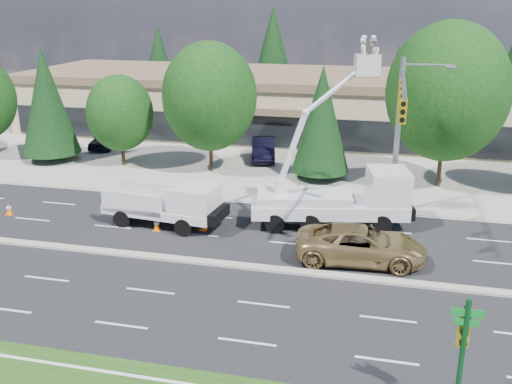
% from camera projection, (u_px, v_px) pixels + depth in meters
% --- Properties ---
extents(ground, '(140.00, 140.00, 0.00)m').
position_uv_depth(ground, '(177.00, 260.00, 27.48)').
color(ground, black).
rests_on(ground, ground).
extents(concrete_apron, '(140.00, 22.00, 0.01)m').
position_uv_depth(concrete_apron, '(266.00, 156.00, 45.94)').
color(concrete_apron, '#9C9B8E').
rests_on(concrete_apron, ground).
extents(road_median, '(120.00, 0.55, 0.12)m').
position_uv_depth(road_median, '(177.00, 259.00, 27.46)').
color(road_median, '#9C9B8E').
rests_on(road_median, ground).
extents(strip_mall, '(50.40, 15.40, 5.50)m').
position_uv_depth(strip_mall, '(288.00, 101.00, 54.25)').
color(strip_mall, tan).
rests_on(strip_mall, ground).
extents(tree_front_b, '(4.38, 4.38, 8.64)m').
position_uv_depth(tree_front_b, '(47.00, 101.00, 43.34)').
color(tree_front_b, '#332114').
rests_on(tree_front_b, ground).
extents(tree_front_c, '(4.93, 4.93, 6.84)m').
position_uv_depth(tree_front_c, '(120.00, 113.00, 42.24)').
color(tree_front_c, '#332114').
rests_on(tree_front_c, ground).
extents(tree_front_d, '(6.74, 6.74, 9.35)m').
position_uv_depth(tree_front_d, '(209.00, 97.00, 40.24)').
color(tree_front_d, '#332114').
rests_on(tree_front_d, ground).
extents(tree_front_e, '(4.00, 4.00, 7.89)m').
position_uv_depth(tree_front_e, '(322.00, 119.00, 38.89)').
color(tree_front_e, '#332114').
rests_on(tree_front_e, ground).
extents(tree_front_f, '(7.82, 7.82, 10.85)m').
position_uv_depth(tree_front_f, '(448.00, 92.00, 36.48)').
color(tree_front_f, '#332114').
rests_on(tree_front_f, ground).
extents(tree_back_a, '(4.69, 4.69, 9.24)m').
position_uv_depth(tree_back_a, '(159.00, 62.00, 68.60)').
color(tree_back_a, '#332114').
rests_on(tree_back_a, ground).
extents(tree_back_b, '(5.82, 5.82, 11.48)m').
position_uv_depth(tree_back_b, '(273.00, 54.00, 65.17)').
color(tree_back_b, '#332114').
rests_on(tree_back_b, ground).
extents(tree_back_c, '(3.74, 3.74, 7.37)m').
position_uv_depth(tree_back_c, '(397.00, 77.00, 62.82)').
color(tree_back_c, '#332114').
rests_on(tree_back_c, ground).
extents(signal_mast, '(2.76, 10.16, 9.00)m').
position_uv_depth(signal_mast, '(400.00, 118.00, 29.87)').
color(signal_mast, gray).
rests_on(signal_mast, ground).
extents(street_sign_pole, '(0.90, 0.44, 4.00)m').
position_uv_depth(street_sign_pole, '(463.00, 346.00, 16.33)').
color(street_sign_pole, '#0B341C').
rests_on(street_sign_pole, ground).
extents(utility_pickup, '(6.63, 3.06, 2.46)m').
position_uv_depth(utility_pickup, '(170.00, 208.00, 31.41)').
color(utility_pickup, silver).
rests_on(utility_pickup, ground).
extents(bucket_truck, '(8.82, 4.22, 10.25)m').
position_uv_depth(bucket_truck, '(342.00, 189.00, 31.08)').
color(bucket_truck, silver).
rests_on(bucket_truck, ground).
extents(traffic_cone_a, '(0.40, 0.40, 0.70)m').
position_uv_depth(traffic_cone_a, '(9.00, 209.00, 33.28)').
color(traffic_cone_a, '#FF6208').
rests_on(traffic_cone_a, ground).
extents(traffic_cone_b, '(0.40, 0.40, 0.70)m').
position_uv_depth(traffic_cone_b, '(157.00, 224.00, 30.96)').
color(traffic_cone_b, '#FF6208').
rests_on(traffic_cone_b, ground).
extents(traffic_cone_c, '(0.40, 0.40, 0.70)m').
position_uv_depth(traffic_cone_c, '(203.00, 224.00, 31.01)').
color(traffic_cone_c, '#FF6208').
rests_on(traffic_cone_c, ground).
extents(minivan, '(6.35, 3.24, 1.72)m').
position_uv_depth(minivan, '(361.00, 245.00, 27.11)').
color(minivan, olive).
rests_on(minivan, ground).
extents(parked_car_west, '(2.24, 4.68, 1.54)m').
position_uv_depth(parked_car_west, '(106.00, 139.00, 48.48)').
color(parked_car_west, black).
rests_on(parked_car_west, ground).
extents(parked_car_east, '(2.85, 5.35, 1.68)m').
position_uv_depth(parked_car_east, '(263.00, 149.00, 44.88)').
color(parked_car_east, black).
rests_on(parked_car_east, ground).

